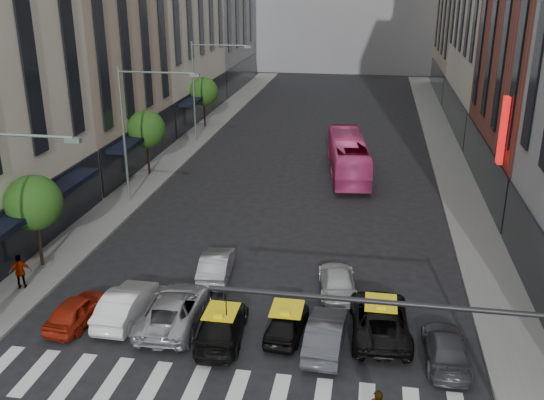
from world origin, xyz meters
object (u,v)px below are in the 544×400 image
at_px(taxi_left, 222,325).
at_px(car_red, 77,310).
at_px(streetlamp_mid, 136,118).
at_px(taxi_center, 287,322).
at_px(streetlamp_far, 204,79).
at_px(pedestrian_far, 20,272).
at_px(car_white_front, 126,304).
at_px(bus, 348,156).

bearing_deg(taxi_left, car_red, -6.20).
relative_size(streetlamp_mid, taxi_center, 2.45).
bearing_deg(taxi_left, streetlamp_mid, -62.74).
xyz_separation_m(streetlamp_far, car_red, (2.64, -30.81, -5.27)).
bearing_deg(pedestrian_far, streetlamp_far, -118.05).
xyz_separation_m(taxi_center, pedestrian_far, (-13.34, 1.68, 0.40)).
bearing_deg(car_white_front, streetlamp_far, -80.28).
distance_m(streetlamp_mid, car_white_front, 15.72).
distance_m(streetlamp_far, car_white_front, 30.89).
xyz_separation_m(car_white_front, pedestrian_far, (-6.05, 1.56, 0.30)).
relative_size(streetlamp_mid, car_white_front, 2.05).
bearing_deg(bus, taxi_left, 72.93).
xyz_separation_m(car_red, bus, (10.71, 23.42, 0.88)).
bearing_deg(pedestrian_far, taxi_left, 141.64).
distance_m(car_red, bus, 25.77).
distance_m(car_red, taxi_center, 9.32).
xyz_separation_m(car_white_front, bus, (8.71, 22.70, 0.79)).
height_order(car_white_front, bus, bus).
xyz_separation_m(taxi_left, pedestrian_far, (-10.68, 2.49, 0.36)).
relative_size(taxi_left, taxi_center, 1.25).
bearing_deg(pedestrian_far, car_white_front, 140.25).
bearing_deg(streetlamp_far, bus, -28.96).
bearing_deg(bus, taxi_center, 79.18).
xyz_separation_m(car_red, taxi_center, (9.30, 0.61, -0.01)).
xyz_separation_m(streetlamp_mid, car_white_front, (4.65, -14.09, -5.18)).
xyz_separation_m(streetlamp_far, car_white_front, (4.65, -30.09, -5.18)).
relative_size(streetlamp_mid, streetlamp_far, 1.00).
height_order(taxi_center, pedestrian_far, pedestrian_far).
height_order(streetlamp_far, bus, streetlamp_far).
bearing_deg(car_red, streetlamp_mid, -74.66).
distance_m(streetlamp_far, taxi_left, 32.79).
height_order(streetlamp_far, taxi_center, streetlamp_far).
bearing_deg(streetlamp_mid, taxi_left, -58.28).
distance_m(car_red, pedestrian_far, 4.66).
distance_m(streetlamp_far, bus, 15.89).
distance_m(streetlamp_far, car_red, 31.37).
bearing_deg(taxi_left, streetlamp_far, -77.80).
bearing_deg(car_white_front, taxi_left, 169.66).
xyz_separation_m(streetlamp_mid, pedestrian_far, (-1.40, -12.53, -4.88)).
bearing_deg(pedestrian_far, streetlamp_mid, -121.61).
xyz_separation_m(car_red, pedestrian_far, (-4.04, 2.29, 0.39)).
bearing_deg(pedestrian_far, bus, -150.17).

